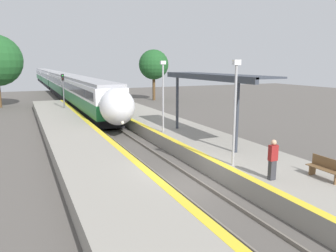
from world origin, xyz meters
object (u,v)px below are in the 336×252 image
Objects in this scene: lamppost_mid at (163,92)px; railway_signal at (63,91)px; platform_bench at (326,168)px; lamppost_near at (235,106)px; train at (56,80)px; person_waiting at (273,159)px.

railway_signal is at bearing 106.47° from lamppost_mid.
lamppost_near reaches higher than platform_bench.
lamppost_near is at bearing 127.50° from platform_bench.
train is 48.15m from lamppost_mid.
railway_signal is 24.74m from lamppost_near.
train is 20.29× the size of railway_signal.
railway_signal is 0.92× the size of lamppost_mid.
platform_bench is at bearing -75.38° from railway_signal.
railway_signal is at bearing 104.62° from platform_bench.
railway_signal reaches higher than platform_bench.
train is 58.76m from person_waiting.
lamppost_mid is (2.21, -48.08, 1.46)m from train.
person_waiting is at bearing -82.32° from lamppost_near.
platform_bench is (4.65, -59.57, -0.92)m from train.
person_waiting is at bearing -88.32° from lamppost_mid.
lamppost_near reaches higher than person_waiting.
lamppost_near is at bearing -90.00° from lamppost_mid.
train is 53.65× the size of person_waiting.
person_waiting is 0.35× the size of lamppost_mid.
lamppost_near is at bearing 97.68° from person_waiting.
train is at bearing 92.46° from person_waiting.
lamppost_near is (-2.44, 3.18, 2.38)m from platform_bench.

